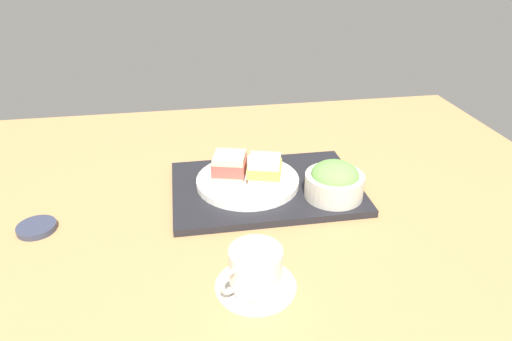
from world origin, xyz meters
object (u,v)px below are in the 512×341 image
object	(u,v)px
sandwich_plate	(247,181)
small_sauce_dish	(37,228)
salad_bowl	(334,181)
coffee_cup	(255,271)
sandwich_near	(265,169)
sandwich_far	(230,166)

from	to	relation	value
sandwich_plate	small_sauce_dish	world-z (taller)	sandwich_plate
salad_bowl	coffee_cup	world-z (taller)	salad_bowl
salad_bowl	small_sauce_dish	world-z (taller)	salad_bowl
sandwich_plate	coffee_cup	size ratio (longest dim) A/B	1.69
coffee_cup	sandwich_near	bearing A→B (deg)	-103.31
sandwich_near	salad_bowl	distance (cm)	14.15
sandwich_near	sandwich_far	distance (cm)	7.19
sandwich_far	salad_bowl	size ratio (longest dim) A/B	0.70
sandwich_plate	small_sauce_dish	distance (cm)	40.43
sandwich_plate	sandwich_near	bearing A→B (deg)	162.05
small_sauce_dish	sandwich_near	bearing A→B (deg)	-171.13
sandwich_plate	sandwich_near	world-z (taller)	sandwich_near
sandwich_near	sandwich_far	size ratio (longest dim) A/B	1.01
sandwich_plate	small_sauce_dish	bearing A→B (deg)	11.16
coffee_cup	small_sauce_dish	bearing A→B (deg)	-30.20
sandwich_near	coffee_cup	bearing A→B (deg)	76.69
sandwich_near	salad_bowl	size ratio (longest dim) A/B	0.71
sandwich_plate	small_sauce_dish	size ratio (longest dim) A/B	3.05
sandwich_plate	salad_bowl	world-z (taller)	salad_bowl
salad_bowl	small_sauce_dish	bearing A→B (deg)	0.36
sandwich_far	salad_bowl	world-z (taller)	salad_bowl
small_sauce_dish	coffee_cup	bearing A→B (deg)	149.80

